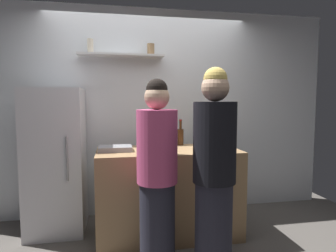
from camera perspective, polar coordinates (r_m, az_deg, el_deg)
back_wall_assembly at (r=3.79m, az=-3.97°, el=2.76°), size 4.80×0.32×2.60m
refrigerator at (r=3.48m, az=-20.93°, el=-6.26°), size 0.60×0.67×1.58m
counter at (r=3.22m, az=-0.00°, el=-12.79°), size 1.49×0.69×0.93m
baking_pan at (r=3.07m, az=-10.26°, el=-4.33°), size 0.34×0.24×0.05m
utensil_holder at (r=3.13m, az=-4.32°, el=-3.43°), size 0.12×0.12×0.21m
wine_bottle_pale_glass at (r=2.94m, az=7.02°, el=-3.09°), size 0.07×0.07×0.29m
wine_bottle_dark_glass at (r=2.81m, az=1.19°, el=-3.22°), size 0.06×0.06×0.30m
wine_bottle_amber_glass at (r=3.41m, az=2.44°, el=-1.94°), size 0.07×0.07×0.30m
water_bottle_plastic at (r=3.24m, az=8.93°, el=-2.35°), size 0.09×0.09×0.24m
person_pink_top at (r=2.49m, az=-2.12°, el=-10.12°), size 0.34×0.34×1.63m
person_blonde at (r=2.38m, az=8.97°, el=-9.70°), size 0.34×0.34×1.71m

